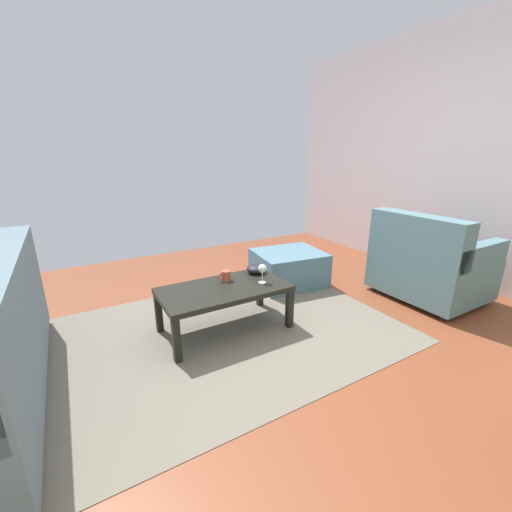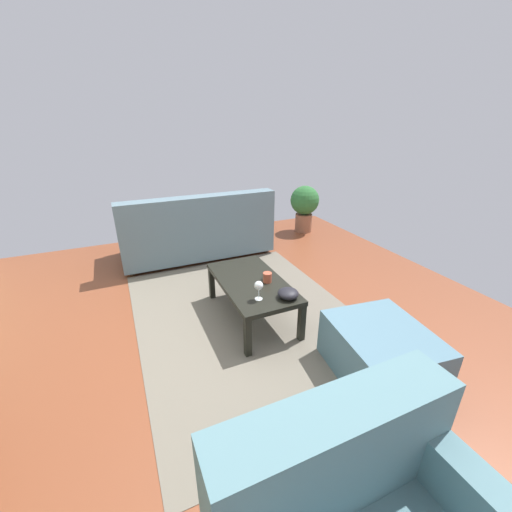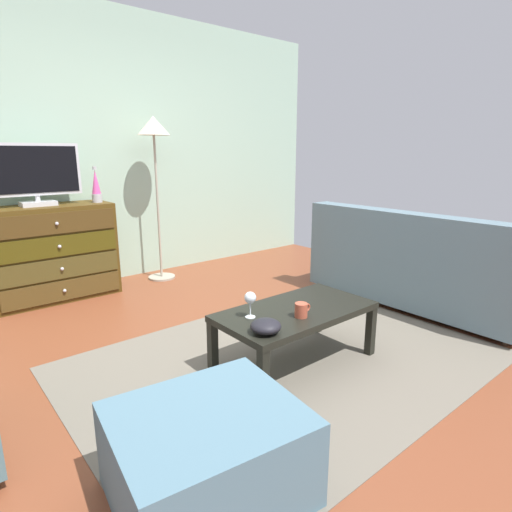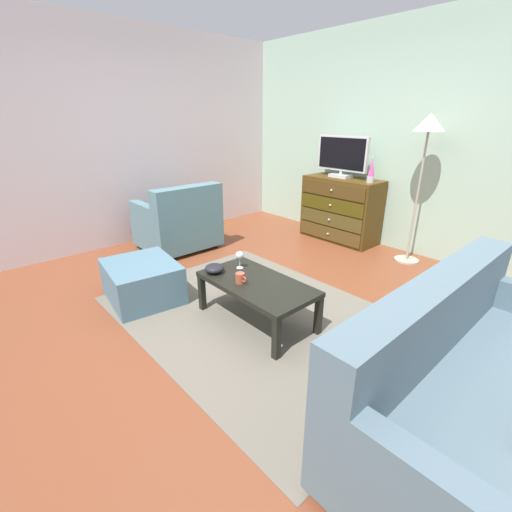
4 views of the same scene
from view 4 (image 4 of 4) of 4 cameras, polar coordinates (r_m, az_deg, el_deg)
ground_plane at (r=3.35m, az=0.67°, el=-7.69°), size 5.48×5.18×0.05m
wall_accent_rear at (r=4.83m, az=22.70°, el=16.93°), size 5.48×0.12×2.69m
wall_plain_left at (r=5.05m, az=-19.79°, el=17.46°), size 0.12×5.18×2.69m
area_rug at (r=3.09m, az=0.45°, el=-9.80°), size 2.60×1.90×0.01m
dresser at (r=5.00m, az=13.57°, el=7.37°), size 1.05×0.49×0.86m
tv at (r=4.93m, az=13.85°, el=15.58°), size 0.75×0.18×0.53m
lava_lamp at (r=4.63m, az=18.26°, el=13.04°), size 0.09×0.09×0.33m
coffee_table at (r=2.89m, az=0.12°, el=-4.97°), size 0.99×0.53×0.37m
wine_glass at (r=3.08m, az=-2.69°, el=0.03°), size 0.07×0.07×0.16m
mug at (r=2.83m, az=-2.56°, el=-3.61°), size 0.11×0.08×0.08m
bowl_decorative at (r=3.04m, az=-6.78°, el=-2.00°), size 0.17×0.17×0.08m
couch_large at (r=2.26m, az=31.81°, el=-17.21°), size 0.85×1.87×0.84m
armchair at (r=4.62m, az=-12.37°, el=5.31°), size 0.80×0.90×0.85m
ottoman at (r=3.47m, az=-18.00°, el=-3.91°), size 0.77×0.69×0.36m
standing_lamp at (r=4.32m, az=26.13°, el=16.96°), size 0.32×0.32×1.66m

